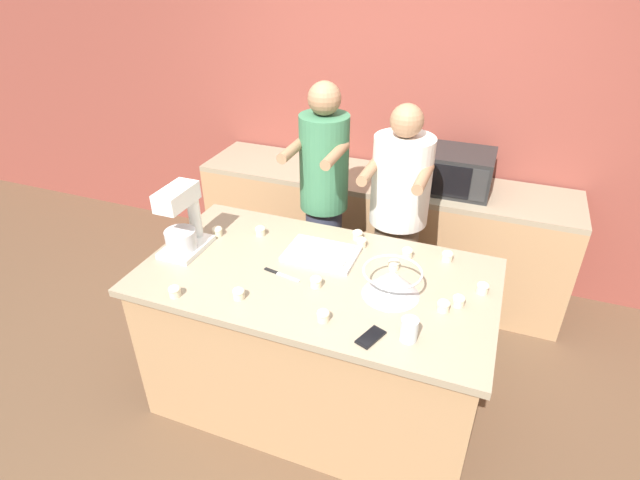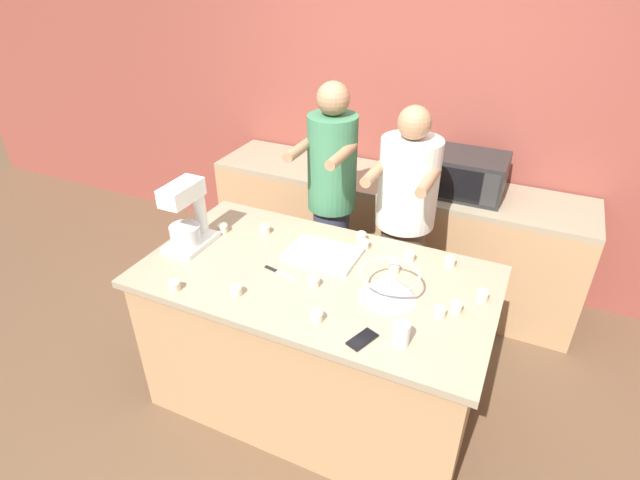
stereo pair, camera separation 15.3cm
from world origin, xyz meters
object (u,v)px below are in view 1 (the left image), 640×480
(cupcake_7, at_px, (316,281))
(cupcake_13, at_px, (361,242))
(microwave_oven, at_px, (455,171))
(cupcake_4, at_px, (358,234))
(cell_phone, at_px, (371,337))
(cupcake_3, at_px, (483,288))
(cupcake_10, at_px, (175,291))
(baking_tray, at_px, (321,253))
(cupcake_6, at_px, (394,264))
(person_left, at_px, (324,207))
(drinking_glass, at_px, (409,330))
(cupcake_2, at_px, (447,256))
(cupcake_5, at_px, (407,252))
(mixing_bowl, at_px, (392,282))
(cupcake_1, at_px, (323,315))
(knife, at_px, (280,274))
(cupcake_11, at_px, (217,231))
(stand_mixer, at_px, (182,223))
(cupcake_0, at_px, (444,305))
(cupcake_8, at_px, (260,230))
(person_right, at_px, (397,228))
(cupcake_12, at_px, (239,293))
(cupcake_9, at_px, (459,301))

(cupcake_7, height_order, cupcake_13, same)
(microwave_oven, height_order, cupcake_4, microwave_oven)
(cell_phone, distance_m, cupcake_3, 0.67)
(cupcake_4, bearing_deg, cupcake_10, -128.87)
(baking_tray, distance_m, cupcake_6, 0.41)
(person_left, height_order, microwave_oven, person_left)
(person_left, distance_m, cupcake_7, 0.88)
(drinking_glass, xyz_separation_m, cupcake_4, (-0.46, 0.74, -0.02))
(cell_phone, height_order, cupcake_6, cupcake_6)
(cupcake_2, relative_size, cupcake_5, 1.00)
(cupcake_2, xyz_separation_m, cupcake_5, (-0.21, -0.04, 0.00))
(mixing_bowl, xyz_separation_m, cupcake_1, (-0.24, -0.31, -0.05))
(microwave_oven, relative_size, cupcake_1, 8.29)
(person_left, height_order, cupcake_2, person_left)
(knife, xyz_separation_m, cupcake_11, (-0.51, 0.23, 0.03))
(stand_mixer, bearing_deg, cupcake_2, 16.56)
(cell_phone, relative_size, cupcake_11, 2.62)
(cupcake_0, relative_size, cupcake_8, 1.00)
(cupcake_7, relative_size, cupcake_11, 1.00)
(cupcake_2, xyz_separation_m, cupcake_8, (-1.08, -0.12, 0.00))
(stand_mixer, xyz_separation_m, drinking_glass, (1.34, -0.28, -0.12))
(cupcake_3, height_order, cupcake_5, same)
(person_right, height_order, cupcake_12, person_right)
(person_left, bearing_deg, cupcake_1, -69.52)
(cupcake_10, relative_size, cupcake_13, 1.00)
(baking_tray, bearing_deg, drinking_glass, -39.51)
(cell_phone, xyz_separation_m, cupcake_11, (-1.10, 0.53, 0.02))
(cupcake_10, bearing_deg, baking_tray, 47.61)
(cupcake_4, bearing_deg, baking_tray, -118.63)
(baking_tray, bearing_deg, cupcake_13, 44.01)
(cell_phone, relative_size, drinking_glass, 1.45)
(stand_mixer, distance_m, cupcake_10, 0.45)
(cell_phone, bearing_deg, cupcake_7, 143.51)
(baking_tray, xyz_separation_m, cupcake_0, (0.71, -0.24, 0.01))
(person_right, xyz_separation_m, cupcake_6, (0.11, -0.54, 0.09))
(drinking_glass, xyz_separation_m, cupcake_6, (-0.19, 0.51, -0.02))
(microwave_oven, relative_size, cupcake_3, 8.29)
(cupcake_10, bearing_deg, cupcake_13, 46.76)
(cupcake_7, distance_m, cupcake_12, 0.39)
(stand_mixer, xyz_separation_m, cupcake_7, (0.81, -0.06, -0.14))
(person_left, xyz_separation_m, cupcake_11, (-0.46, -0.58, 0.03))
(cupcake_2, distance_m, cupcake_6, 0.31)
(mixing_bowl, bearing_deg, microwave_oven, 85.61)
(mixing_bowl, distance_m, cupcake_9, 0.33)
(cell_phone, xyz_separation_m, cupcake_10, (-0.99, -0.05, 0.02))
(cupcake_8, xyz_separation_m, cupcake_10, (-0.13, -0.68, 0.00))
(mixing_bowl, distance_m, cupcake_13, 0.46)
(cupcake_6, height_order, cupcake_10, same)
(person_left, distance_m, stand_mixer, 0.96)
(microwave_oven, xyz_separation_m, cupcake_10, (-1.10, -1.78, -0.09))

